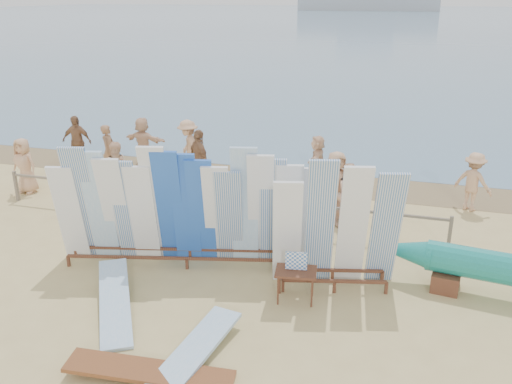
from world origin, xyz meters
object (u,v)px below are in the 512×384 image
(beachgoer_6, at_px, (336,185))
(beachgoer_extra_0, at_px, (473,182))
(vendor_table, at_px, (296,284))
(beach_chair_right, at_px, (295,215))
(beachgoer_11, at_px, (143,142))
(beachgoer_0, at_px, (24,166))
(beachgoer_5, at_px, (317,159))
(flat_board_b, at_px, (189,365))
(beachgoer_2, at_px, (119,170))
(beach_chair_left, at_px, (266,203))
(stroller, at_px, (266,196))
(main_surfboard_rack, at_px, (186,212))
(beachgoer_4, at_px, (199,160))
(flat_board_c, at_px, (150,377))
(beachgoer_8, at_px, (350,195))
(side_surfboard_rack, at_px, (337,230))
(flat_board_a, at_px, (116,310))
(beachgoer_extra_1, at_px, (77,141))
(beachgoer_1, at_px, (109,151))
(beachgoer_3, at_px, (188,148))

(beachgoer_6, distance_m, beachgoer_extra_0, 3.94)
(beachgoer_6, bearing_deg, vendor_table, -123.41)
(beach_chair_right, height_order, beachgoer_11, beachgoer_11)
(beachgoer_0, height_order, beachgoer_5, beachgoer_0)
(flat_board_b, xyz_separation_m, beachgoer_2, (-4.93, 6.59, 0.86))
(beachgoer_extra_0, xyz_separation_m, beachgoer_11, (-10.72, 1.22, 0.03))
(beach_chair_left, xyz_separation_m, stroller, (-0.02, 0.06, 0.19))
(beachgoer_6, bearing_deg, beachgoer_11, 126.30)
(main_surfboard_rack, distance_m, beachgoer_0, 7.20)
(main_surfboard_rack, bearing_deg, beachgoer_0, 142.03)
(beach_chair_right, xyz_separation_m, beachgoer_4, (-3.44, 1.93, 0.66))
(stroller, height_order, beachgoer_11, beachgoer_11)
(beachgoer_11, bearing_deg, main_surfboard_rack, 132.63)
(flat_board_c, distance_m, beach_chair_right, 6.64)
(vendor_table, relative_size, beach_chair_left, 1.20)
(beachgoer_6, distance_m, beachgoer_11, 7.69)
(beachgoer_6, relative_size, beachgoer_extra_0, 1.12)
(beachgoer_2, relative_size, beachgoer_4, 0.92)
(beachgoer_5, bearing_deg, stroller, -20.76)
(main_surfboard_rack, bearing_deg, vendor_table, -30.60)
(flat_board_b, height_order, beachgoer_extra_0, beachgoer_extra_0)
(vendor_table, relative_size, beachgoer_2, 0.62)
(beach_chair_left, bearing_deg, beachgoer_8, 15.08)
(side_surfboard_rack, height_order, beachgoer_8, side_surfboard_rack)
(flat_board_a, height_order, beachgoer_extra_1, beachgoer_extra_1)
(flat_board_a, distance_m, beachgoer_11, 9.41)
(beachgoer_2, relative_size, beachgoer_8, 1.03)
(beachgoer_extra_0, bearing_deg, side_surfboard_rack, 89.96)
(beachgoer_extra_1, bearing_deg, vendor_table, -40.34)
(vendor_table, relative_size, beachgoer_8, 0.63)
(main_surfboard_rack, xyz_separation_m, beach_chair_left, (0.88, 3.50, -1.02))
(beachgoer_6, distance_m, beachgoer_5, 2.96)
(side_surfboard_rack, bearing_deg, beachgoer_0, 149.02)
(main_surfboard_rack, distance_m, beachgoer_2, 4.88)
(beachgoer_2, height_order, beachgoer_8, beachgoer_2)
(vendor_table, distance_m, beachgoer_1, 9.61)
(flat_board_b, bearing_deg, beach_chair_right, 95.90)
(flat_board_a, height_order, beach_chair_right, beach_chair_right)
(beach_chair_left, bearing_deg, beachgoer_1, -173.71)
(stroller, bearing_deg, flat_board_b, -109.53)
(vendor_table, relative_size, beachgoer_0, 0.63)
(side_surfboard_rack, distance_m, beachgoer_11, 10.10)
(stroller, xyz_separation_m, beachgoer_8, (2.32, -0.32, 0.39))
(beach_chair_left, bearing_deg, flat_board_c, -68.06)
(stroller, xyz_separation_m, beachgoer_5, (0.92, 2.82, 0.32))
(flat_board_c, distance_m, beach_chair_left, 7.23)
(beach_chair_right, bearing_deg, beachgoer_2, 141.25)
(flat_board_a, height_order, beachgoer_3, beachgoer_3)
(beachgoer_1, height_order, beachgoer_0, beachgoer_1)
(beachgoer_0, distance_m, beachgoer_11, 4.09)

